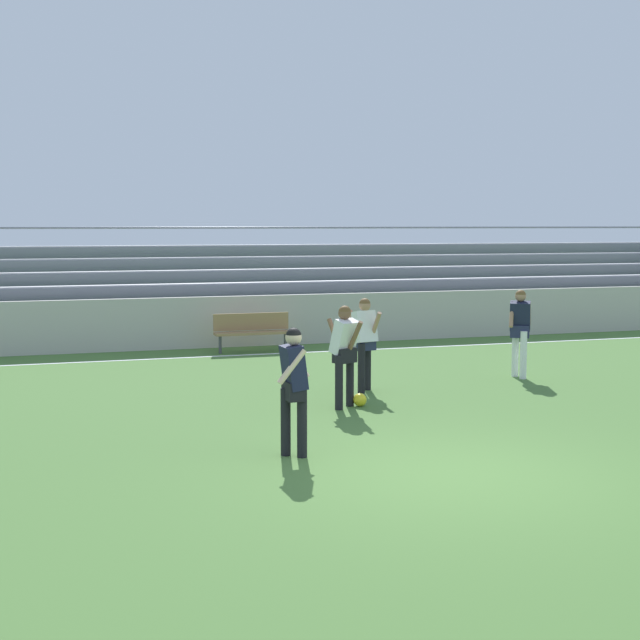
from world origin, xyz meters
name	(u,v)px	position (x,y,z in m)	size (l,w,h in m)	color
ground_plane	(452,474)	(0.00, 0.00, 0.00)	(160.00, 160.00, 0.00)	#477033
field_line_sideline	(254,354)	(0.00, 10.37, 0.00)	(44.00, 0.12, 0.01)	white
sideline_wall	(240,321)	(0.00, 11.84, 0.62)	(48.00, 0.16, 1.24)	#BCB7AD
bleacher_stand	(331,285)	(3.34, 14.87, 1.25)	(25.83, 4.66, 2.90)	#B2B2B7
bench_centre_sideline	(252,329)	(0.08, 10.85, 0.55)	(1.80, 0.40, 0.90)	#99754C
player_white_overlapping	(345,347)	(0.03, 4.07, 0.99)	(0.50, 0.67, 1.67)	black
player_white_dropping_back	(365,336)	(0.84, 5.32, 1.00)	(0.45, 0.61, 1.67)	black
player_dark_on_ball	(294,380)	(-1.58, 1.36, 0.99)	(0.54, 0.45, 1.67)	black
player_dark_challenging	(520,325)	(4.22, 5.79, 1.03)	(0.63, 0.48, 1.71)	white
soccer_ball	(360,400)	(0.31, 4.10, 0.11)	(0.22, 0.22, 0.22)	yellow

